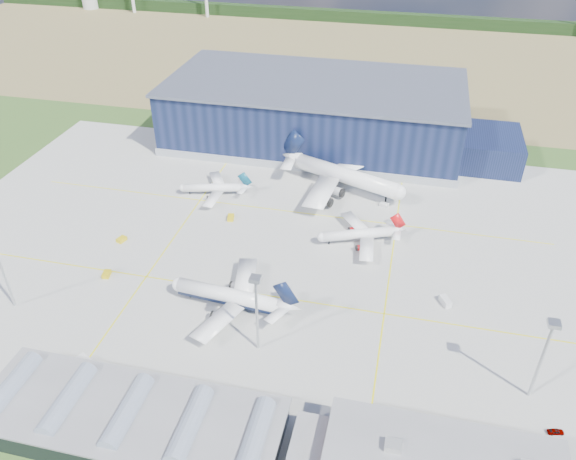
# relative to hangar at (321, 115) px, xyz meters

# --- Properties ---
(ground) EXTENTS (600.00, 600.00, 0.00)m
(ground) POSITION_rel_hangar_xyz_m (-2.81, -94.80, -11.62)
(ground) COLOR #30531F
(ground) RESTS_ON ground
(apron) EXTENTS (220.00, 160.00, 0.08)m
(apron) POSITION_rel_hangar_xyz_m (-2.81, -84.80, -11.59)
(apron) COLOR #A8A9A3
(apron) RESTS_ON ground
(farmland) EXTENTS (600.00, 220.00, 0.01)m
(farmland) POSITION_rel_hangar_xyz_m (-2.81, 125.20, -11.62)
(farmland) COLOR olive
(farmland) RESTS_ON ground
(treeline) EXTENTS (600.00, 8.00, 8.00)m
(treeline) POSITION_rel_hangar_xyz_m (-2.81, 205.20, -7.62)
(treeline) COLOR black
(treeline) RESTS_ON ground
(hangar) EXTENTS (145.00, 62.00, 26.10)m
(hangar) POSITION_rel_hangar_xyz_m (0.00, 0.00, 0.00)
(hangar) COLOR #101A37
(hangar) RESTS_ON ground
(glass_concourse) EXTENTS (78.00, 23.00, 8.60)m
(glass_concourse) POSITION_rel_hangar_xyz_m (-9.26, -154.80, -7.93)
(glass_concourse) COLOR black
(glass_concourse) RESTS_ON ground
(light_mast_center) EXTENTS (2.60, 2.60, 23.00)m
(light_mast_center) POSITION_rel_hangar_xyz_m (7.19, -124.80, 3.82)
(light_mast_center) COLOR #B2B6B9
(light_mast_center) RESTS_ON ground
(light_mast_east) EXTENTS (2.60, 2.60, 23.00)m
(light_mast_east) POSITION_rel_hangar_xyz_m (72.19, -124.80, 3.82)
(light_mast_east) COLOR #B2B6B9
(light_mast_east) RESTS_ON ground
(airliner_navy) EXTENTS (40.64, 39.89, 12.32)m
(airliner_navy) POSITION_rel_hangar_xyz_m (-4.91, -111.49, -5.45)
(airliner_navy) COLOR white
(airliner_navy) RESTS_ON ground
(airliner_red) EXTENTS (37.85, 37.49, 9.59)m
(airliner_red) POSITION_rel_hangar_xyz_m (25.59, -72.80, -6.82)
(airliner_red) COLOR white
(airliner_red) RESTS_ON ground
(airliner_widebody) EXTENTS (68.98, 68.33, 17.43)m
(airliner_widebody) POSITION_rel_hangar_xyz_m (16.82, -39.80, -2.90)
(airliner_widebody) COLOR white
(airliner_widebody) RESTS_ON ground
(airliner_regional) EXTENTS (32.65, 32.22, 8.86)m
(airliner_regional) POSITION_rel_hangar_xyz_m (-29.69, -54.80, -7.19)
(airliner_regional) COLOR white
(airliner_regional) RESTS_ON ground
(gse_tug_a) EXTENTS (2.57, 3.58, 1.36)m
(gse_tug_a) POSITION_rel_hangar_xyz_m (-44.33, -107.13, -10.93)
(gse_tug_a) COLOR gold
(gse_tug_a) RESTS_ON ground
(gse_tug_b) EXTENTS (2.88, 3.55, 1.34)m
(gse_tug_b) POSITION_rel_hangar_xyz_m (-48.39, -89.70, -10.95)
(gse_tug_b) COLOR gold
(gse_tug_b) RESTS_ON ground
(gse_van_a) EXTENTS (6.43, 5.01, 2.58)m
(gse_van_a) POSITION_rel_hangar_xyz_m (-31.50, -140.80, -10.33)
(gse_van_a) COLOR silver
(gse_van_a) RESTS_ON ground
(gse_van_b) EXTENTS (3.67, 4.62, 1.93)m
(gse_van_b) POSITION_rel_hangar_xyz_m (53.27, -96.88, -10.65)
(gse_van_b) COLOR silver
(gse_van_b) RESTS_ON ground
(gse_tug_c) EXTENTS (2.70, 3.67, 1.45)m
(gse_tug_c) POSITION_rel_hangar_xyz_m (-18.13, -69.30, -10.89)
(gse_tug_c) COLOR gold
(gse_tug_c) RESTS_ON ground
(gse_cart_b) EXTENTS (3.46, 2.86, 1.29)m
(gse_cart_b) POSITION_rel_hangar_xyz_m (32.13, -48.92, -10.97)
(gse_cart_b) COLOR silver
(gse_cart_b) RESTS_ON ground
(car_a) EXTENTS (3.75, 2.17, 1.20)m
(car_a) POSITION_rel_hangar_xyz_m (76.63, -134.33, -11.02)
(car_a) COLOR #99999E
(car_a) RESTS_ON ground
(car_b) EXTENTS (3.88, 2.35, 1.21)m
(car_b) POSITION_rel_hangar_xyz_m (-18.10, -142.80, -11.01)
(car_b) COLOR #99999E
(car_b) RESTS_ON ground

